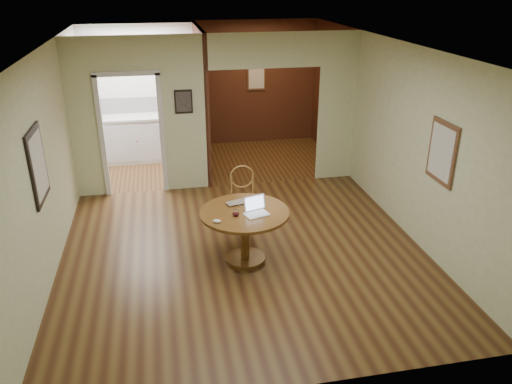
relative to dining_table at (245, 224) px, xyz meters
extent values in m
plane|color=#402312|center=(0.02, 0.15, -0.55)|extent=(5.00, 5.00, 0.00)
plane|color=white|center=(0.02, 0.15, 2.15)|extent=(5.00, 5.00, 0.00)
plane|color=beige|center=(0.02, -2.35, 0.80)|extent=(5.00, 0.00, 5.00)
plane|color=beige|center=(-2.48, 0.15, 0.80)|extent=(0.00, 5.00, 5.00)
plane|color=beige|center=(2.52, 0.15, 0.80)|extent=(0.00, 5.00, 5.00)
cube|color=beige|center=(-2.23, 2.65, 0.80)|extent=(0.50, 2.70, 0.04)
cube|color=beige|center=(-0.58, 2.65, 0.80)|extent=(0.80, 2.70, 0.04)
cube|color=beige|center=(2.17, 2.65, 0.80)|extent=(0.70, 2.70, 0.04)
plane|color=silver|center=(-1.33, 4.65, 0.80)|extent=(2.70, 0.00, 2.70)
plane|color=#3B1F11|center=(1.17, 5.15, 0.80)|extent=(2.70, 0.00, 2.70)
cube|color=#3B1F11|center=(-0.18, 3.90, 0.80)|extent=(0.08, 2.50, 2.70)
cube|color=black|center=(-2.46, 0.15, 0.95)|extent=(0.03, 0.70, 0.90)
cube|color=brown|center=(2.50, -0.35, 0.95)|extent=(0.03, 0.60, 0.80)
cube|color=black|center=(-0.58, 2.63, 1.05)|extent=(0.30, 0.03, 0.40)
cube|color=white|center=(1.17, 5.13, 0.90)|extent=(0.40, 0.03, 0.50)
cube|color=white|center=(-1.33, 4.64, 0.55)|extent=(2.00, 0.02, 0.32)
cylinder|color=brown|center=(0.00, 0.00, -0.52)|extent=(0.55, 0.55, 0.05)
cylinder|color=brown|center=(0.00, 0.00, -0.18)|extent=(0.12, 0.12, 0.64)
cylinder|color=brown|center=(0.00, 0.00, 0.17)|extent=(1.18, 1.18, 0.04)
cylinder|color=olive|center=(0.15, 0.98, -0.11)|extent=(0.43, 0.43, 0.03)
cylinder|color=olive|center=(0.00, 0.85, -0.33)|extent=(0.03, 0.03, 0.43)
cylinder|color=olive|center=(0.28, 0.83, -0.33)|extent=(0.03, 0.03, 0.43)
cylinder|color=olive|center=(0.02, 1.13, -0.33)|extent=(0.03, 0.03, 0.43)
cylinder|color=olive|center=(0.30, 1.11, -0.33)|extent=(0.03, 0.03, 0.43)
cylinder|color=olive|center=(0.00, 1.13, 0.07)|extent=(0.02, 0.02, 0.34)
cylinder|color=olive|center=(0.32, 1.11, 0.07)|extent=(0.02, 0.02, 0.34)
torus|color=olive|center=(0.16, 1.13, 0.22)|extent=(0.37, 0.05, 0.37)
cube|color=white|center=(0.13, -0.13, 0.20)|extent=(0.35, 0.29, 0.01)
cube|color=silver|center=(0.13, -0.16, 0.21)|extent=(0.28, 0.18, 0.00)
cube|color=white|center=(0.13, 0.00, 0.30)|extent=(0.30, 0.14, 0.20)
cube|color=#8B96B1|center=(0.13, -0.01, 0.30)|extent=(0.26, 0.11, 0.17)
imported|color=silver|center=(-0.01, 0.21, 0.21)|extent=(0.41, 0.33, 0.03)
ellipsoid|color=white|center=(-0.39, -0.25, 0.21)|extent=(0.12, 0.09, 0.04)
cylinder|color=#0C0C54|center=(0.06, -0.16, 0.19)|extent=(0.13, 0.07, 0.01)
cube|color=silver|center=(-1.33, 4.35, -0.10)|extent=(2.00, 0.55, 0.90)
cube|color=beige|center=(-1.33, 4.35, 0.37)|extent=(2.06, 0.60, 0.04)
sphere|color=#B20C0C|center=(-1.48, 4.06, -0.05)|extent=(0.03, 0.03, 0.03)
sphere|color=#B20C0C|center=(-0.48, 4.06, -0.05)|extent=(0.03, 0.03, 0.03)
ellipsoid|color=#C1B58D|center=(-0.55, 4.35, 0.53)|extent=(0.28, 0.25, 0.26)
camera|label=1|loc=(-0.99, -5.78, 3.04)|focal=35.00mm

